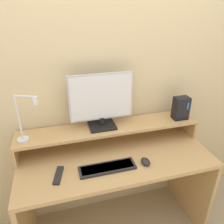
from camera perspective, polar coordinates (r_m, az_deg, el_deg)
wall_back at (r=1.68m, az=-1.97°, el=8.50°), size 6.00×0.05×2.50m
desk at (r=1.76m, az=1.04°, el=-16.99°), size 1.40×0.58×0.76m
monitor_shelf at (r=1.69m, az=-0.53°, el=-4.41°), size 1.40×0.24×0.16m
monitor at (r=1.58m, az=-2.80°, el=2.95°), size 0.47×0.17×0.42m
desk_lamp at (r=1.53m, az=-21.61°, el=-1.87°), size 0.18×0.11×0.34m
router_dock at (r=1.83m, az=17.53°, el=0.97°), size 0.12×0.09×0.19m
keyboard at (r=1.52m, az=-1.22°, el=-14.33°), size 0.39×0.11×0.02m
mouse at (r=1.57m, az=8.74°, el=-12.65°), size 0.06×0.09×0.03m
remote_control at (r=1.51m, az=-13.83°, el=-15.74°), size 0.08×0.17×0.02m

